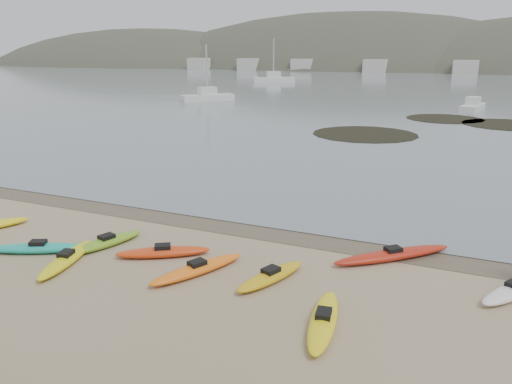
% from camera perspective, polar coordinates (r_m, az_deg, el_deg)
% --- Properties ---
extents(ground, '(600.00, 600.00, 0.00)m').
position_cam_1_polar(ground, '(21.03, 0.00, -3.93)').
color(ground, tan).
rests_on(ground, ground).
extents(wet_sand, '(60.00, 60.00, 0.00)m').
position_cam_1_polar(wet_sand, '(20.77, -0.33, -4.18)').
color(wet_sand, brown).
rests_on(wet_sand, ground).
extents(water, '(1200.00, 1200.00, 0.00)m').
position_cam_1_polar(water, '(318.27, 22.99, 13.52)').
color(water, slate).
rests_on(water, ground).
extents(kayaks, '(21.87, 8.90, 0.34)m').
position_cam_1_polar(kayaks, '(17.42, -6.60, -7.81)').
color(kayaks, yellow).
rests_on(kayaks, ground).
extents(kelp_mats, '(20.45, 21.84, 0.04)m').
position_cam_1_polar(kelp_mats, '(51.51, 20.15, 7.08)').
color(kelp_mats, black).
rests_on(kelp_mats, water).
extents(moored_boats, '(82.66, 68.05, 1.29)m').
position_cam_1_polar(moored_boats, '(94.09, 17.40, 11.28)').
color(moored_boats, silver).
rests_on(moored_boats, ground).
extents(far_town, '(199.00, 5.00, 4.00)m').
position_cam_1_polar(far_town, '(163.19, 23.69, 12.91)').
color(far_town, beige).
rests_on(far_town, ground).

